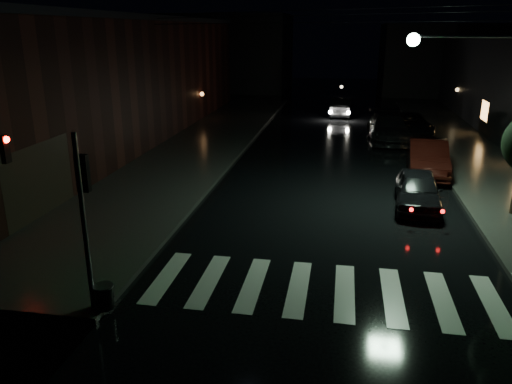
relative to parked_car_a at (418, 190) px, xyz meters
The scene contains 15 objects.
ground 9.77m from the parked_car_a, 129.76° to the right, with size 120.00×120.00×0.00m, color black.
sidewalk_left 13.00m from the parked_car_a, 149.90° to the left, with size 6.00×44.00×0.15m, color #282826.
sidewalk_right 7.55m from the parked_car_a, 59.94° to the left, with size 4.00×44.00×0.15m, color #282826.
building_left 20.31m from the parked_car_a, 154.97° to the left, with size 10.00×36.00×7.00m, color black.
building_far_left 41.01m from the parked_car_a, 113.40° to the left, with size 14.00×10.00×8.00m, color black.
building_far_right 38.41m from the parked_car_a, 78.30° to the left, with size 14.00×10.00×7.00m, color black.
crosswalk 7.73m from the parked_car_a, 114.81° to the right, with size 9.00×3.00×0.01m, color beige.
signal_pole_corner 12.29m from the parked_car_a, 133.10° to the right, with size 0.68×0.61×4.20m.
signal_red_facade 14.19m from the parked_car_a, 156.90° to the right, with size 0.54×0.28×0.85m.
utility_pole 4.72m from the parked_car_a, 10.65° to the right, with size 4.92×0.44×8.00m.
parked_car_a is the anchor object (origin of this frame).
parked_car_b 4.90m from the parked_car_a, 77.84° to the left, with size 1.68×4.81×1.58m, color black.
parked_car_c 12.05m from the parked_car_a, 90.91° to the left, with size 2.26×5.56×1.61m, color black.
parked_car_d 14.28m from the parked_car_a, 84.50° to the left, with size 2.26×4.89×1.36m, color black.
oncoming_car 21.08m from the parked_car_a, 98.44° to the left, with size 1.50×4.31×1.42m, color black.
Camera 1 is at (3.32, -11.11, 6.43)m, focal length 35.00 mm.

